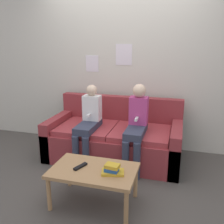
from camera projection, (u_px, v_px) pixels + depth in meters
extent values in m
plane|color=#4C4742|center=(103.00, 176.00, 3.16)|extent=(10.00, 10.00, 0.00)
cube|color=beige|center=(124.00, 64.00, 3.84)|extent=(8.00, 0.06, 2.60)
cube|color=silver|center=(92.00, 64.00, 3.94)|extent=(0.21, 0.00, 0.25)
cube|color=silver|center=(124.00, 55.00, 3.77)|extent=(0.25, 0.00, 0.31)
cube|color=maroon|center=(114.00, 145.00, 3.60)|extent=(1.87, 0.91, 0.41)
cube|color=maroon|center=(121.00, 110.00, 3.84)|extent=(1.87, 0.14, 0.43)
cube|color=maroon|center=(59.00, 134.00, 3.80)|extent=(0.14, 0.91, 0.57)
cube|color=maroon|center=(176.00, 146.00, 3.35)|extent=(0.14, 0.91, 0.57)
cube|color=#A1343A|center=(87.00, 127.00, 3.60)|extent=(0.77, 0.75, 0.07)
cube|color=#A1343A|center=(141.00, 133.00, 3.40)|extent=(0.77, 0.75, 0.07)
cube|color=#AD7F51|center=(94.00, 171.00, 2.53)|extent=(0.87, 0.54, 0.04)
cylinder|color=#AD7F51|center=(49.00, 194.00, 2.48)|extent=(0.04, 0.04, 0.36)
cylinder|color=#AD7F51|center=(126.00, 208.00, 2.27)|extent=(0.04, 0.04, 0.36)
cylinder|color=#AD7F51|center=(69.00, 172.00, 2.90)|extent=(0.04, 0.04, 0.36)
cylinder|color=#AD7F51|center=(136.00, 182.00, 2.70)|extent=(0.04, 0.04, 0.36)
cylinder|color=#33384C|center=(76.00, 153.00, 3.24)|extent=(0.09, 0.09, 0.48)
cylinder|color=#33384C|center=(86.00, 155.00, 3.21)|extent=(0.09, 0.09, 0.48)
cube|color=#33384C|center=(88.00, 126.00, 3.41)|extent=(0.23, 0.56, 0.09)
cube|color=white|center=(92.00, 108.00, 3.51)|extent=(0.24, 0.16, 0.35)
sphere|color=beige|center=(92.00, 90.00, 3.44)|extent=(0.15, 0.15, 0.15)
cube|color=white|center=(88.00, 115.00, 3.39)|extent=(0.03, 0.12, 0.03)
cylinder|color=#33384C|center=(125.00, 160.00, 3.07)|extent=(0.09, 0.09, 0.48)
cylinder|color=#33384C|center=(137.00, 161.00, 3.03)|extent=(0.09, 0.09, 0.48)
cube|color=#33384C|center=(136.00, 131.00, 3.24)|extent=(0.23, 0.56, 0.09)
cube|color=#B73D7F|center=(139.00, 111.00, 3.33)|extent=(0.24, 0.16, 0.37)
sphere|color=beige|center=(139.00, 91.00, 3.25)|extent=(0.18, 0.18, 0.18)
cube|color=white|center=(136.00, 119.00, 3.21)|extent=(0.03, 0.12, 0.03)
cube|color=black|center=(80.00, 166.00, 2.56)|extent=(0.10, 0.17, 0.02)
cube|color=gold|center=(113.00, 172.00, 2.44)|extent=(0.24, 0.18, 0.03)
cube|color=#23519E|center=(112.00, 169.00, 2.43)|extent=(0.13, 0.10, 0.04)
cube|color=gold|center=(112.00, 166.00, 2.42)|extent=(0.15, 0.11, 0.04)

